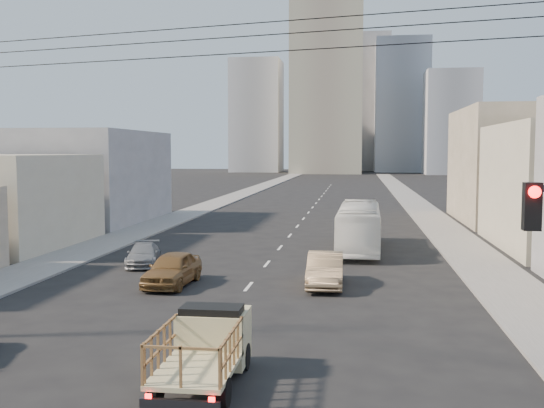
% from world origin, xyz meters
% --- Properties ---
extents(ground, '(420.00, 420.00, 0.00)m').
position_xyz_m(ground, '(0.00, 0.00, 0.00)').
color(ground, black).
rests_on(ground, ground).
extents(sidewalk_left, '(3.50, 180.00, 0.12)m').
position_xyz_m(sidewalk_left, '(-11.75, 70.00, 0.06)').
color(sidewalk_left, slate).
rests_on(sidewalk_left, ground).
extents(sidewalk_right, '(3.50, 180.00, 0.12)m').
position_xyz_m(sidewalk_right, '(11.75, 70.00, 0.06)').
color(sidewalk_right, slate).
rests_on(sidewalk_right, ground).
extents(lane_dashes, '(0.15, 104.00, 0.01)m').
position_xyz_m(lane_dashes, '(0.00, 53.00, 0.01)').
color(lane_dashes, silver).
rests_on(lane_dashes, ground).
extents(flatbed_pickup, '(1.95, 4.41, 1.90)m').
position_xyz_m(flatbed_pickup, '(0.93, 1.77, 1.09)').
color(flatbed_pickup, '#CDC089').
rests_on(flatbed_pickup, ground).
extents(city_bus, '(2.72, 10.79, 2.99)m').
position_xyz_m(city_bus, '(5.06, 25.60, 1.50)').
color(city_bus, white).
rests_on(city_bus, ground).
extents(sedan_brown, '(2.04, 4.62, 1.54)m').
position_xyz_m(sedan_brown, '(-3.55, 13.81, 0.77)').
color(sedan_brown, brown).
rests_on(sedan_brown, ground).
extents(sedan_tan, '(1.73, 4.68, 1.53)m').
position_xyz_m(sedan_tan, '(3.50, 14.62, 0.76)').
color(sedan_tan, '#9A7D5A').
rests_on(sedan_tan, ground).
extents(sedan_grey, '(2.48, 4.30, 1.17)m').
position_xyz_m(sedan_grey, '(-6.65, 18.70, 0.59)').
color(sedan_grey, slate).
rests_on(sedan_grey, ground).
extents(overhead_wires, '(23.01, 5.02, 0.72)m').
position_xyz_m(overhead_wires, '(0.00, 1.50, 8.97)').
color(overhead_wires, black).
rests_on(overhead_wires, ground).
extents(bldg_right_far, '(12.00, 16.00, 10.00)m').
position_xyz_m(bldg_right_far, '(20.00, 44.00, 5.00)').
color(bldg_right_far, gray).
rests_on(bldg_right_far, ground).
extents(bldg_left_far, '(12.00, 16.00, 8.00)m').
position_xyz_m(bldg_left_far, '(-19.50, 39.00, 4.00)').
color(bldg_left_far, gray).
rests_on(bldg_left_far, ground).
extents(high_rise_tower, '(20.00, 20.00, 60.00)m').
position_xyz_m(high_rise_tower, '(-4.00, 170.00, 30.00)').
color(high_rise_tower, tan).
rests_on(high_rise_tower, ground).
extents(midrise_ne, '(16.00, 16.00, 40.00)m').
position_xyz_m(midrise_ne, '(18.00, 185.00, 20.00)').
color(midrise_ne, '#92959A').
rests_on(midrise_ne, ground).
extents(midrise_nw, '(15.00, 15.00, 34.00)m').
position_xyz_m(midrise_nw, '(-26.00, 180.00, 17.00)').
color(midrise_nw, '#92959A').
rests_on(midrise_nw, ground).
extents(midrise_back, '(18.00, 18.00, 44.00)m').
position_xyz_m(midrise_back, '(6.00, 200.00, 22.00)').
color(midrise_back, gray).
rests_on(midrise_back, ground).
extents(midrise_east, '(14.00, 14.00, 28.00)m').
position_xyz_m(midrise_east, '(30.00, 165.00, 14.00)').
color(midrise_east, '#92959A').
rests_on(midrise_east, ground).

